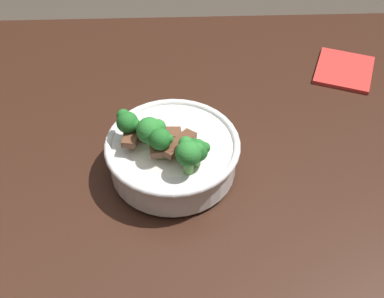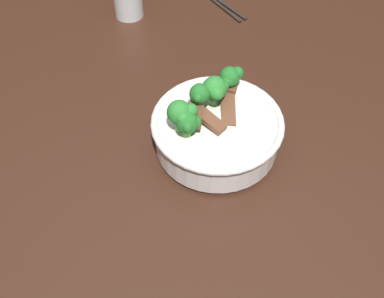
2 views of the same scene
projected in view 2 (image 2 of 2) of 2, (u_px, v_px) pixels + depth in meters
name	position (u px, v px, depth m)	size (l,w,h in m)	color
ground	(189.00, 296.00, 1.51)	(10.00, 10.00, 0.00)	#4C4238
dining_table	(187.00, 149.00, 0.97)	(1.55, 1.08, 0.81)	#381E14
rice_bowl	(216.00, 128.00, 0.81)	(0.22, 0.22, 0.13)	white
chopsticks_pair	(215.00, 0.00, 1.13)	(0.16, 0.15, 0.01)	#28231E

